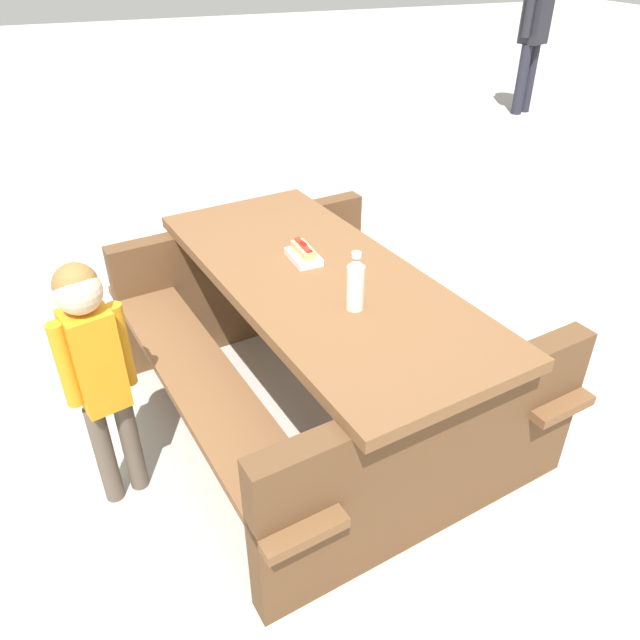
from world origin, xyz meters
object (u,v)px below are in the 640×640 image
at_px(child_in_coat, 95,360).
at_px(bystander_adult, 538,12).
at_px(soda_bottle, 355,283).
at_px(hotdog_tray, 304,253).
at_px(picnic_table, 320,335).

relative_size(child_in_coat, bystander_adult, 0.60).
bearing_deg(child_in_coat, soda_bottle, -97.61).
bearing_deg(bystander_adult, hotdog_tray, 133.66).
height_order(picnic_table, child_in_coat, child_in_coat).
xyz_separation_m(hotdog_tray, bystander_adult, (4.13, -4.32, 0.34)).
xyz_separation_m(picnic_table, soda_bottle, (-0.29, -0.03, 0.41)).
xyz_separation_m(picnic_table, child_in_coat, (-0.17, 0.92, 0.22)).
relative_size(picnic_table, child_in_coat, 1.92).
relative_size(hotdog_tray, bystander_adult, 0.11).
xyz_separation_m(soda_bottle, child_in_coat, (0.13, 0.94, -0.19)).
bearing_deg(bystander_adult, child_in_coat, 130.37).
bearing_deg(soda_bottle, hotdog_tray, 6.21).
bearing_deg(child_in_coat, picnic_table, -79.78).
bearing_deg(picnic_table, bystander_adult, -45.21).
relative_size(soda_bottle, bystander_adult, 0.13).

